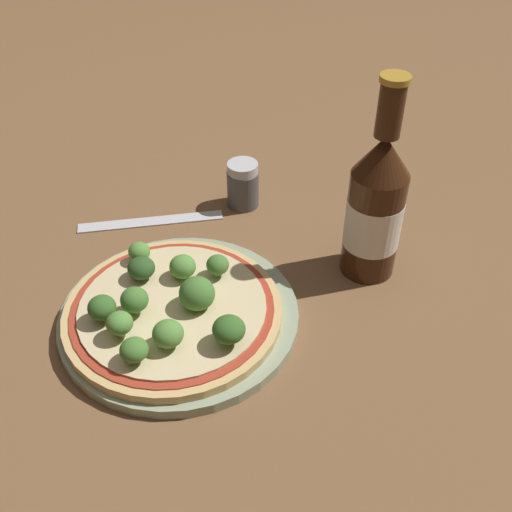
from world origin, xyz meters
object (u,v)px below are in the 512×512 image
at_px(pizza, 173,310).
at_px(beer_bottle, 375,207).
at_px(fork, 151,221).
at_px(pepper_shaker, 243,185).

xyz_separation_m(pizza, beer_bottle, (-0.01, 0.23, 0.07)).
bearing_deg(fork, pepper_shaker, 9.40).
distance_m(beer_bottle, fork, 0.28).
xyz_separation_m(pizza, pepper_shaker, (-0.18, 0.14, 0.01)).
bearing_deg(pepper_shaker, pizza, -37.46).
bearing_deg(pizza, fork, 175.33).
relative_size(pizza, beer_bottle, 0.97).
height_order(pepper_shaker, fork, pepper_shaker).
relative_size(beer_bottle, fork, 1.27).
bearing_deg(pepper_shaker, beer_bottle, 28.50).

